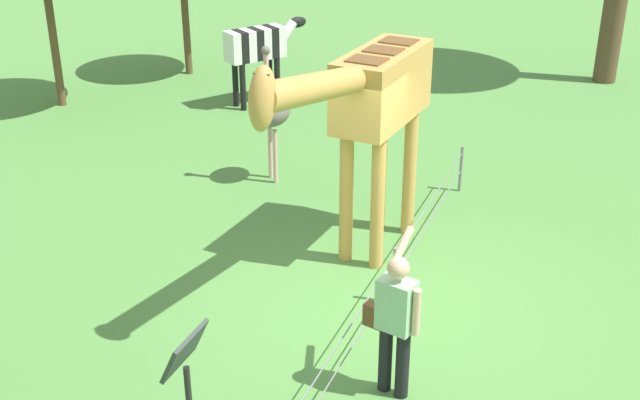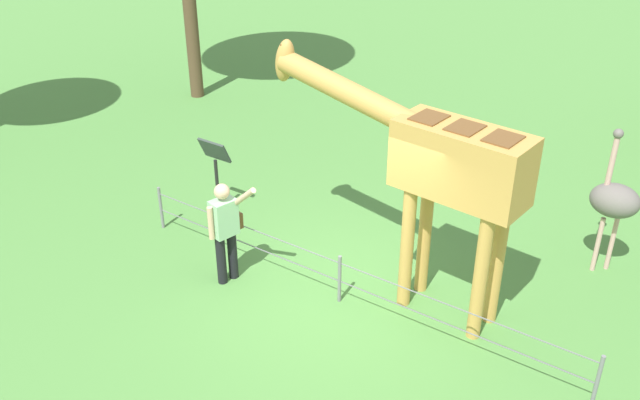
{
  "view_description": "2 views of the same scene",
  "coord_description": "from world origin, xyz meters",
  "px_view_note": "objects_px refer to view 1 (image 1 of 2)",
  "views": [
    {
      "loc": [
        8.19,
        2.49,
        5.4
      ],
      "look_at": [
        0.42,
        -0.63,
        1.43
      ],
      "focal_mm": 45.97,
      "sensor_mm": 36.0,
      "label": 1
    },
    {
      "loc": [
        -4.28,
        6.81,
        5.99
      ],
      "look_at": [
        0.51,
        -0.09,
        1.35
      ],
      "focal_mm": 39.1,
      "sensor_mm": 36.0,
      "label": 2
    }
  ],
  "objects_px": {
    "giraffe": "(371,102)",
    "info_sign": "(186,367)",
    "ostrich": "(271,111)",
    "zebra": "(258,48)",
    "visitor": "(395,317)"
  },
  "relations": [
    {
      "from": "zebra",
      "to": "info_sign",
      "type": "xyz_separation_m",
      "value": [
        9.32,
        3.78,
        -0.21
      ]
    },
    {
      "from": "ostrich",
      "to": "info_sign",
      "type": "distance_m",
      "value": 6.23
    },
    {
      "from": "ostrich",
      "to": "info_sign",
      "type": "bearing_deg",
      "value": 17.92
    },
    {
      "from": "zebra",
      "to": "info_sign",
      "type": "relative_size",
      "value": 1.26
    },
    {
      "from": "zebra",
      "to": "ostrich",
      "type": "distance_m",
      "value": 3.87
    },
    {
      "from": "visitor",
      "to": "zebra",
      "type": "relative_size",
      "value": 1.0
    },
    {
      "from": "giraffe",
      "to": "info_sign",
      "type": "bearing_deg",
      "value": -4.15
    },
    {
      "from": "zebra",
      "to": "ostrich",
      "type": "relative_size",
      "value": 0.74
    },
    {
      "from": "giraffe",
      "to": "visitor",
      "type": "distance_m",
      "value": 3.12
    },
    {
      "from": "giraffe",
      "to": "ostrich",
      "type": "bearing_deg",
      "value": -129.14
    },
    {
      "from": "giraffe",
      "to": "info_sign",
      "type": "height_order",
      "value": "giraffe"
    },
    {
      "from": "giraffe",
      "to": "info_sign",
      "type": "distance_m",
      "value": 4.31
    },
    {
      "from": "info_sign",
      "to": "giraffe",
      "type": "bearing_deg",
      "value": 175.85
    },
    {
      "from": "zebra",
      "to": "ostrich",
      "type": "height_order",
      "value": "ostrich"
    },
    {
      "from": "zebra",
      "to": "info_sign",
      "type": "height_order",
      "value": "zebra"
    }
  ]
}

